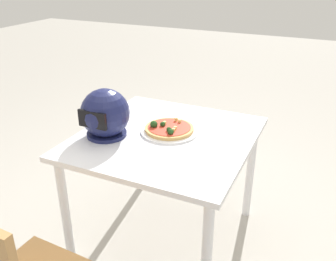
# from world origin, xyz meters

# --- Properties ---
(ground_plane) EXTENTS (14.00, 14.00, 0.00)m
(ground_plane) POSITION_xyz_m (0.00, 0.00, 0.00)
(ground_plane) COLOR #B2ADA3
(dining_table) EXTENTS (0.93, 0.97, 0.71)m
(dining_table) POSITION_xyz_m (0.00, 0.00, 0.62)
(dining_table) COLOR white
(dining_table) RESTS_ON ground
(pizza_plate) EXTENTS (0.33, 0.33, 0.01)m
(pizza_plate) POSITION_xyz_m (-0.00, -0.05, 0.71)
(pizza_plate) COLOR white
(pizza_plate) RESTS_ON dining_table
(pizza) EXTENTS (0.28, 0.28, 0.05)m
(pizza) POSITION_xyz_m (-0.00, -0.04, 0.73)
(pizza) COLOR tan
(pizza) RESTS_ON pizza_plate
(motorcycle_helmet) EXTENTS (0.27, 0.27, 0.27)m
(motorcycle_helmet) POSITION_xyz_m (0.30, 0.14, 0.84)
(motorcycle_helmet) COLOR #191E4C
(motorcycle_helmet) RESTS_ON dining_table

